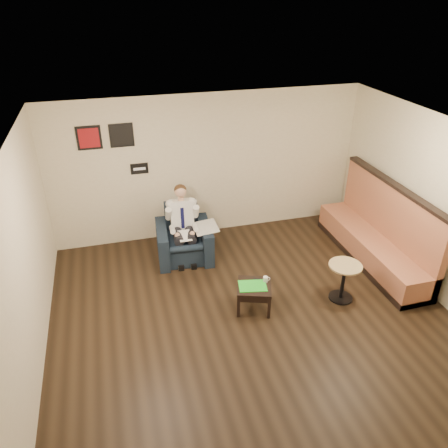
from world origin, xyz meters
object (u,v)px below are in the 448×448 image
object	(u,v)px
coffee_mug	(265,279)
smartphone	(258,280)
armchair	(184,235)
seated_man	(184,230)
green_folder	(253,286)
banquette	(376,225)
side_table	(254,296)
cafe_table	(343,282)

from	to	relation	value
coffee_mug	smartphone	bearing A→B (deg)	143.43
armchair	seated_man	distance (m)	0.21
seated_man	green_folder	world-z (taller)	seated_man
armchair	banquette	size ratio (longest dim) A/B	0.34
armchair	banquette	world-z (taller)	banquette
side_table	cafe_table	bearing A→B (deg)	-6.28
side_table	smartphone	distance (m)	0.27
side_table	green_folder	xyz separation A→B (m)	(-0.03, -0.01, 0.22)
coffee_mug	green_folder	bearing A→B (deg)	-165.78
coffee_mug	smartphone	xyz separation A→B (m)	(-0.10, 0.08, -0.04)
side_table	green_folder	distance (m)	0.22
seated_man	cafe_table	world-z (taller)	seated_man
cafe_table	green_folder	bearing A→B (deg)	174.18
side_table	smartphone	xyz separation A→B (m)	(0.09, 0.13, 0.22)
seated_man	side_table	xyz separation A→B (m)	(0.78, -1.61, -0.43)
armchair	green_folder	bearing A→B (deg)	-62.67
side_table	green_folder	bearing A→B (deg)	-165.78
smartphone	cafe_table	world-z (taller)	cafe_table
side_table	cafe_table	distance (m)	1.45
coffee_mug	cafe_table	bearing A→B (deg)	-9.53
seated_man	green_folder	xyz separation A→B (m)	(0.74, -1.62, -0.22)
armchair	coffee_mug	xyz separation A→B (m)	(0.96, -1.68, -0.00)
smartphone	cafe_table	bearing A→B (deg)	17.51
armchair	green_folder	xyz separation A→B (m)	(0.73, -1.74, -0.04)
armchair	green_folder	distance (m)	1.89
armchair	seated_man	bearing A→B (deg)	-90.00
smartphone	seated_man	bearing A→B (deg)	149.92
smartphone	banquette	distance (m)	2.50
coffee_mug	smartphone	distance (m)	0.13
coffee_mug	smartphone	world-z (taller)	coffee_mug
seated_man	banquette	distance (m)	3.40
green_folder	banquette	distance (m)	2.65
coffee_mug	banquette	bearing A→B (deg)	16.20
armchair	green_folder	size ratio (longest dim) A/B	2.31
banquette	cafe_table	world-z (taller)	banquette
side_table	banquette	distance (m)	2.65
green_folder	cafe_table	world-z (taller)	cafe_table
seated_man	banquette	world-z (taller)	banquette
banquette	cafe_table	xyz separation A→B (m)	(-1.07, -0.88, -0.40)
coffee_mug	banquette	world-z (taller)	banquette
coffee_mug	smartphone	size ratio (longest dim) A/B	0.68
green_folder	smartphone	world-z (taller)	green_folder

